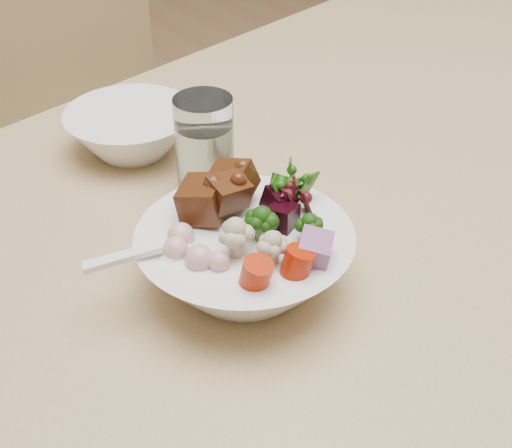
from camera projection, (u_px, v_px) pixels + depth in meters
name	position (u px, v px, depth m)	size (l,w,h in m)	color
dining_table	(373.00, 213.00, 0.90)	(1.59, 1.06, 0.69)	tan
chair_far	(90.00, 133.00, 1.34)	(0.40, 0.40, 0.87)	tan
food_bowl	(245.00, 254.00, 0.67)	(0.20, 0.20, 0.11)	white
soup_spoon	(163.00, 254.00, 0.63)	(0.10, 0.06, 0.02)	white
water_glass	(205.00, 149.00, 0.79)	(0.07, 0.07, 0.11)	silver
side_bowl	(131.00, 131.00, 0.88)	(0.16, 0.16, 0.05)	white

